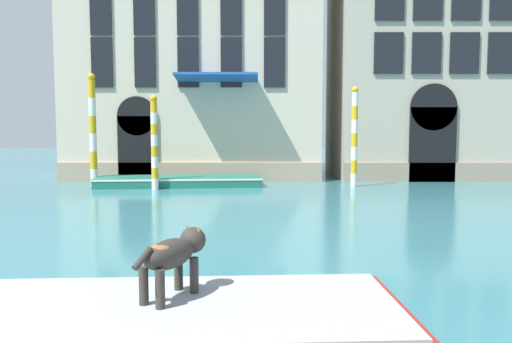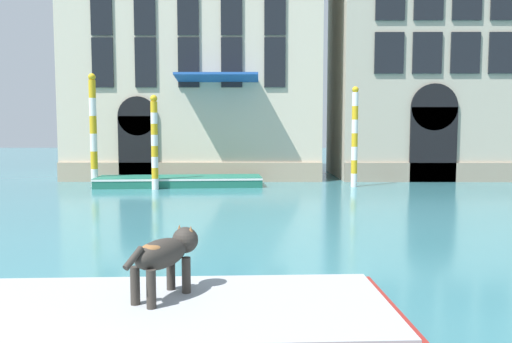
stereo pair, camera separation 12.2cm
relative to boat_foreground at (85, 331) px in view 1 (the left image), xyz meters
The scene contains 8 objects.
palazzo_left 21.41m from the boat_foreground, 93.47° to the left, with size 11.79×7.40×14.93m.
palazzo_right 24.06m from the boat_foreground, 61.69° to the left, with size 10.36×6.13×15.50m.
boat_foreground is the anchor object (origin of this frame).
dog_on_deck 1.17m from the boat_foreground, 18.68° to the left, with size 0.68×0.98×0.73m.
boat_moored_near_palazzo 15.52m from the boat_foreground, 95.20° to the left, with size 6.86×2.39×0.40m.
mooring_pole_0 14.56m from the boat_foreground, 98.68° to the left, with size 0.27×0.27×3.66m.
mooring_pole_1 16.23m from the boat_foreground, 107.68° to the left, with size 0.29×0.29×4.59m.
mooring_pole_2 16.38m from the boat_foreground, 69.38° to the left, with size 0.26×0.26×4.06m.
Camera 1 is at (4.24, -1.26, 2.37)m, focal length 35.00 mm.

